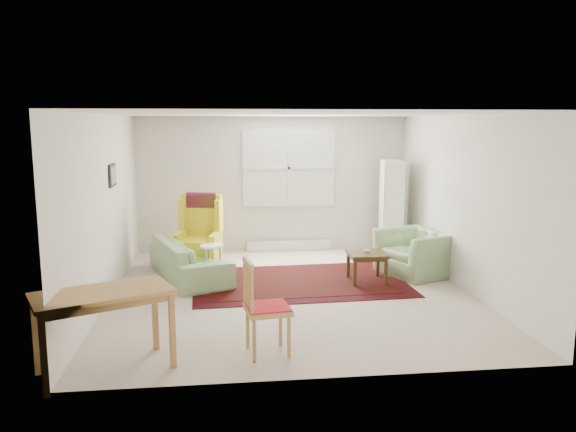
{
  "coord_description": "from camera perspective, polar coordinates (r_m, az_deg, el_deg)",
  "views": [
    {
      "loc": [
        -0.93,
        -7.65,
        2.39
      ],
      "look_at": [
        0.0,
        0.3,
        1.05
      ],
      "focal_mm": 35.0,
      "sensor_mm": 36.0,
      "label": 1
    }
  ],
  "objects": [
    {
      "name": "rug",
      "position": [
        8.53,
        1.14,
        -6.67
      ],
      "size": [
        3.25,
        2.16,
        0.03
      ],
      "primitive_type": null,
      "rotation": [
        0.0,
        0.0,
        0.04
      ],
      "color": "black",
      "rests_on": "ground"
    },
    {
      "name": "wingback_chair",
      "position": [
        9.44,
        -9.14,
        -1.5
      ],
      "size": [
        0.84,
        0.87,
        1.22
      ],
      "primitive_type": null,
      "rotation": [
        0.0,
        0.0,
        -0.21
      ],
      "color": "yellow",
      "rests_on": "ground"
    },
    {
      "name": "sofa",
      "position": [
        8.86,
        -10.03,
        -3.56
      ],
      "size": [
        1.43,
        2.18,
        0.82
      ],
      "primitive_type": "imported",
      "rotation": [
        0.0,
        0.0,
        1.91
      ],
      "color": "#81A66F",
      "rests_on": "ground"
    },
    {
      "name": "stool",
      "position": [
        8.96,
        -7.7,
        -4.43
      ],
      "size": [
        0.44,
        0.44,
        0.49
      ],
      "primitive_type": null,
      "rotation": [
        0.0,
        0.0,
        -0.23
      ],
      "color": "white",
      "rests_on": "ground"
    },
    {
      "name": "armchair",
      "position": [
        9.12,
        12.92,
        -3.23
      ],
      "size": [
        1.27,
        1.35,
        0.84
      ],
      "primitive_type": "imported",
      "rotation": [
        0.0,
        0.0,
        -1.18
      ],
      "color": "#81A66F",
      "rests_on": "ground"
    },
    {
      "name": "cabinet",
      "position": [
        10.33,
        10.46,
        0.8
      ],
      "size": [
        0.46,
        0.73,
        1.71
      ],
      "primitive_type": null,
      "rotation": [
        0.0,
        0.0,
        -0.16
      ],
      "color": "white",
      "rests_on": "ground"
    },
    {
      "name": "coffee_table",
      "position": [
        8.61,
        8.0,
        -5.14
      ],
      "size": [
        0.57,
        0.57,
        0.46
      ],
      "primitive_type": null,
      "rotation": [
        0.0,
        0.0,
        -0.01
      ],
      "color": "#402B13",
      "rests_on": "ground"
    },
    {
      "name": "desk_chair",
      "position": [
        5.87,
        -2.07,
        -9.18
      ],
      "size": [
        0.5,
        0.5,
        1.02
      ],
      "primitive_type": null,
      "rotation": [
        0.0,
        0.0,
        1.71
      ],
      "color": "#B08247",
      "rests_on": "ground"
    },
    {
      "name": "desk",
      "position": [
        5.78,
        -18.14,
        -11.09
      ],
      "size": [
        1.42,
        1.11,
        0.81
      ],
      "primitive_type": null,
      "rotation": [
        0.0,
        0.0,
        0.43
      ],
      "color": "#B08247",
      "rests_on": "ground"
    },
    {
      "name": "room",
      "position": [
        8.0,
        0.21,
        1.36
      ],
      "size": [
        5.04,
        5.54,
        2.51
      ],
      "color": "#BCAFA0",
      "rests_on": "ground"
    }
  ]
}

